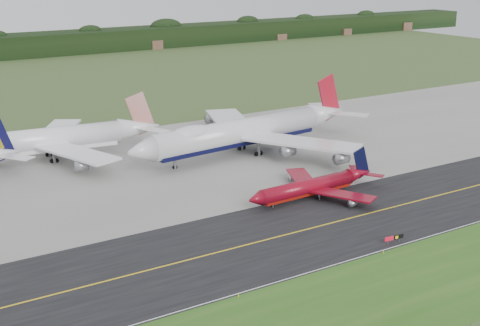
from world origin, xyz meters
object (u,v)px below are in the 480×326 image
Objects in this scene: jet_red_737 at (314,186)px; jet_star_tail at (49,140)px; taxiway_sign at (394,238)px; jet_ba_747 at (246,131)px.

jet_star_tail reaches higher than jet_red_737.
jet_red_737 is at bearing 84.48° from taxiway_sign.
jet_ba_747 is at bearing 81.51° from jet_red_737.
taxiway_sign is at bearing -97.22° from jet_ba_747.
jet_red_737 is 8.15× the size of taxiway_sign.
jet_star_tail is 97.52m from taxiway_sign.
jet_ba_747 is 38.49m from jet_red_737.
jet_ba_747 is at bearing -25.74° from jet_star_tail.
jet_star_tail is at bearing 124.59° from jet_red_737.
taxiway_sign is (-2.74, -28.36, -1.62)m from jet_red_737.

